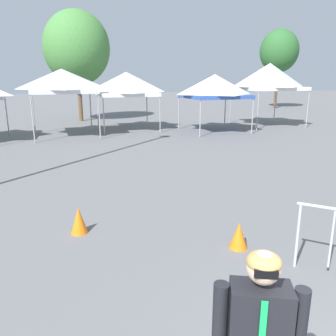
% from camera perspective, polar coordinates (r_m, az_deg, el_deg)
% --- Properties ---
extents(canopy_tent_behind_left, '(3.35, 3.35, 3.33)m').
position_cam_1_polar(canopy_tent_behind_left, '(18.23, -17.23, 13.70)').
color(canopy_tent_behind_left, '#9E9EA3').
rests_on(canopy_tent_behind_left, ground).
extents(canopy_tent_left_of_center, '(3.21, 3.21, 3.22)m').
position_cam_1_polar(canopy_tent_left_of_center, '(19.81, -6.94, 13.75)').
color(canopy_tent_left_of_center, '#9E9EA3').
rests_on(canopy_tent_left_of_center, ground).
extents(canopy_tent_right_of_center, '(3.32, 3.32, 3.09)m').
position_cam_1_polar(canopy_tent_right_of_center, '(19.29, 7.82, 13.36)').
color(canopy_tent_right_of_center, '#9E9EA3').
rests_on(canopy_tent_right_of_center, ground).
extents(canopy_tent_behind_right, '(3.54, 3.54, 3.77)m').
position_cam_1_polar(canopy_tent_behind_right, '(22.51, 16.57, 14.41)').
color(canopy_tent_behind_right, '#9E9EA3').
rests_on(canopy_tent_behind_right, ground).
extents(tree_behind_tents_right, '(4.35, 4.35, 7.23)m').
position_cam_1_polar(tree_behind_tents_right, '(24.69, -14.99, 18.80)').
color(tree_behind_tents_right, brown).
rests_on(tree_behind_tents_right, ground).
extents(tree_behind_tents_center, '(3.62, 3.62, 7.37)m').
position_cam_1_polar(tree_behind_tents_center, '(35.89, 18.06, 18.04)').
color(tree_behind_tents_center, brown).
rests_on(tree_behind_tents_center, ground).
extents(traffic_cone_lot_center, '(0.32, 0.32, 0.52)m').
position_cam_1_polar(traffic_cone_lot_center, '(6.81, -14.64, -8.44)').
color(traffic_cone_lot_center, orange).
rests_on(traffic_cone_lot_center, ground).
extents(traffic_cone_near_barrier, '(0.32, 0.32, 0.46)m').
position_cam_1_polar(traffic_cone_near_barrier, '(6.18, 11.72, -10.97)').
color(traffic_cone_near_barrier, orange).
rests_on(traffic_cone_near_barrier, ground).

